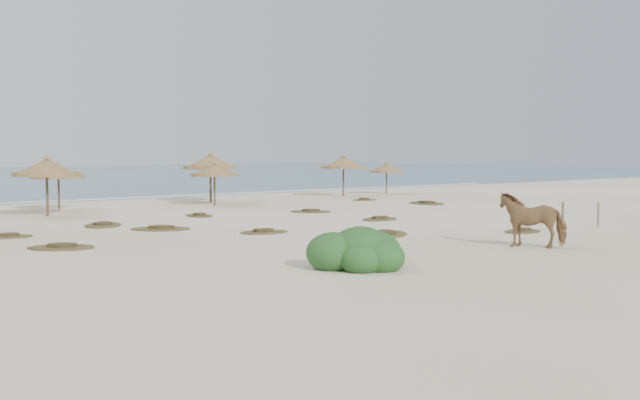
# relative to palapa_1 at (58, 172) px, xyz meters

# --- Properties ---
(ground) EXTENTS (160.00, 160.00, 0.00)m
(ground) POSITION_rel_palapa_1_xyz_m (7.02, -19.00, -2.03)
(ground) COLOR beige
(ground) RESTS_ON ground
(foam_line) EXTENTS (70.00, 0.60, 0.01)m
(foam_line) POSITION_rel_palapa_1_xyz_m (7.02, 7.00, -2.03)
(foam_line) COLOR white
(foam_line) RESTS_ON ground
(palapa_1) EXTENTS (3.00, 3.00, 2.62)m
(palapa_1) POSITION_rel_palapa_1_xyz_m (0.00, 0.00, 0.00)
(palapa_1) COLOR brown
(palapa_1) RESTS_ON ground
(palapa_2) EXTENTS (3.58, 3.58, 2.98)m
(palapa_2) POSITION_rel_palapa_1_xyz_m (-1.54, -3.23, 0.28)
(palapa_2) COLOR brown
(palapa_2) RESTS_ON ground
(palapa_3) EXTENTS (4.25, 4.25, 3.13)m
(palapa_3) POSITION_rel_palapa_1_xyz_m (9.31, 0.41, 0.39)
(palapa_3) COLOR brown
(palapa_3) RESTS_ON ground
(palapa_4) EXTENTS (3.02, 3.02, 2.60)m
(palapa_4) POSITION_rel_palapa_1_xyz_m (8.25, -2.03, -0.02)
(palapa_4) COLOR brown
(palapa_4) RESTS_ON ground
(palapa_5) EXTENTS (4.05, 4.05, 2.94)m
(palapa_5) POSITION_rel_palapa_1_xyz_m (19.41, -0.11, 0.25)
(palapa_5) COLOR brown
(palapa_5) RESTS_ON ground
(palapa_6) EXTENTS (3.11, 3.11, 2.40)m
(palapa_6) POSITION_rel_palapa_1_xyz_m (23.52, -0.05, -0.17)
(palapa_6) COLOR brown
(palapa_6) RESTS_ON ground
(horse) EXTENTS (2.09, 2.27, 1.80)m
(horse) POSITION_rel_palapa_1_xyz_m (8.06, -24.08, -1.14)
(horse) COLOR #997245
(horse) RESTS_ON ground
(fence_post_near) EXTENTS (0.11, 0.11, 1.25)m
(fence_post_near) POSITION_rel_palapa_1_xyz_m (11.59, -22.84, -1.41)
(fence_post_near) COLOR #605948
(fence_post_near) RESTS_ON ground
(fence_post_far) EXTENTS (0.08, 0.08, 1.02)m
(fence_post_far) POSITION_rel_palapa_1_xyz_m (15.29, -22.03, -1.52)
(fence_post_far) COLOR #605948
(fence_post_far) RESTS_ON ground
(bush) EXTENTS (2.91, 2.56, 1.30)m
(bush) POSITION_rel_palapa_1_xyz_m (0.74, -23.87, -1.61)
(bush) COLOR #2A5B27
(bush) RESTS_ON ground
(scrub_0) EXTENTS (2.62, 2.48, 0.16)m
(scrub_0) POSITION_rel_palapa_1_xyz_m (-4.57, -15.13, -1.98)
(scrub_0) COLOR brown
(scrub_0) RESTS_ON ground
(scrub_1) EXTENTS (2.86, 2.70, 0.16)m
(scrub_1) POSITION_rel_palapa_1_xyz_m (0.36, -11.96, -1.98)
(scrub_1) COLOR brown
(scrub_1) RESTS_ON ground
(scrub_2) EXTENTS (2.14, 1.64, 0.16)m
(scrub_2) POSITION_rel_palapa_1_xyz_m (3.03, -15.43, -1.98)
(scrub_2) COLOR brown
(scrub_2) RESTS_ON ground
(scrub_3) EXTENTS (2.35, 1.84, 0.16)m
(scrub_3) POSITION_rel_palapa_1_xyz_m (10.12, -14.25, -1.98)
(scrub_3) COLOR brown
(scrub_3) RESTS_ON ground
(scrub_4) EXTENTS (2.40, 1.97, 0.16)m
(scrub_4) POSITION_rel_palapa_1_xyz_m (17.10, -17.10, -1.98)
(scrub_4) COLOR brown
(scrub_4) RESTS_ON ground
(scrub_5) EXTENTS (2.53, 3.20, 0.16)m
(scrub_5) POSITION_rel_palapa_1_xyz_m (18.92, -8.62, -1.98)
(scrub_5) COLOR brown
(scrub_5) RESTS_ON ground
(scrub_6) EXTENTS (2.39, 2.75, 0.16)m
(scrub_6) POSITION_rel_palapa_1_xyz_m (-1.01, -9.19, -1.98)
(scrub_6) COLOR brown
(scrub_6) RESTS_ON ground
(scrub_7) EXTENTS (2.46, 2.48, 0.16)m
(scrub_7) POSITION_rel_palapa_1_xyz_m (9.97, -9.09, -1.98)
(scrub_7) COLOR brown
(scrub_7) RESTS_ON ground
(scrub_8) EXTENTS (1.98, 1.60, 0.16)m
(scrub_8) POSITION_rel_palapa_1_xyz_m (-5.21, -10.99, -1.98)
(scrub_8) COLOR brown
(scrub_8) RESTS_ON ground
(scrub_9) EXTENTS (3.00, 2.77, 0.16)m
(scrub_9) POSITION_rel_palapa_1_xyz_m (6.30, -18.77, -1.98)
(scrub_9) COLOR brown
(scrub_9) RESTS_ON ground
(scrub_10) EXTENTS (1.88, 1.55, 0.16)m
(scrub_10) POSITION_rel_palapa_1_xyz_m (17.85, -4.18, -1.98)
(scrub_10) COLOR brown
(scrub_10) RESTS_ON ground
(scrub_11) EXTENTS (2.45, 2.40, 0.16)m
(scrub_11) POSITION_rel_palapa_1_xyz_m (3.13, -21.15, -1.98)
(scrub_11) COLOR brown
(scrub_11) RESTS_ON ground
(scrub_12) EXTENTS (1.79, 1.21, 0.16)m
(scrub_12) POSITION_rel_palapa_1_xyz_m (11.24, -21.31, -1.98)
(scrub_12) COLOR brown
(scrub_12) RESTS_ON ground
(scrub_13) EXTENTS (1.22, 1.83, 0.16)m
(scrub_13) POSITION_rel_palapa_1_xyz_m (4.29, -7.69, -1.98)
(scrub_13) COLOR brown
(scrub_13) RESTS_ON ground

